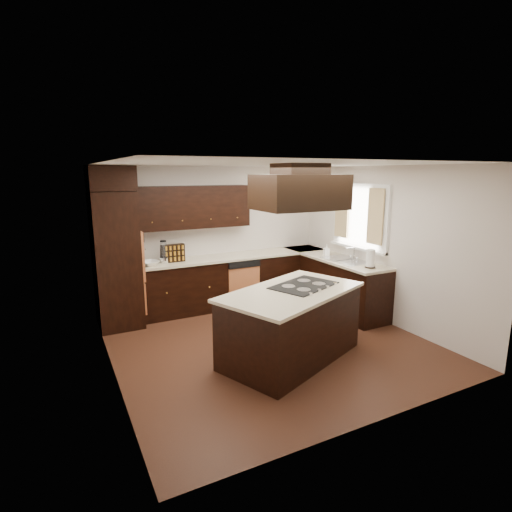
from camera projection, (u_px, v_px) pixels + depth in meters
name	position (u px, v px, depth m)	size (l,w,h in m)	color
floor	(269.00, 343.00, 5.72)	(4.20, 4.20, 0.02)	#562E1C
ceiling	(270.00, 163.00, 5.20)	(4.20, 4.20, 0.02)	silver
wall_back	(213.00, 236.00, 7.30)	(4.20, 0.02, 2.50)	beige
wall_front	(382.00, 301.00, 3.63)	(4.20, 0.02, 2.50)	beige
wall_left	(107.00, 275.00, 4.52)	(0.02, 4.20, 2.50)	beige
wall_right	(384.00, 245.00, 6.41)	(0.02, 4.20, 2.50)	beige
oven_column	(116.00, 260.00, 6.19)	(0.65, 0.75, 2.12)	black
wall_oven_face	(139.00, 254.00, 6.33)	(0.05, 0.62, 0.78)	#D17341
base_cabinets_back	(222.00, 283.00, 7.21)	(2.93, 0.60, 0.88)	black
base_cabinets_right	(332.00, 282.00, 7.22)	(0.60, 2.40, 0.88)	black
countertop_back	(222.00, 258.00, 7.10)	(2.93, 0.63, 0.04)	beige
countertop_right	(332.00, 258.00, 7.12)	(0.63, 2.40, 0.04)	beige
upper_cabinets	(193.00, 207.00, 6.83)	(2.00, 0.34, 0.72)	black
dishwasher_front	(244.00, 287.00, 7.09)	(0.60, 0.05, 0.72)	#D17341
window_frame	(360.00, 217.00, 6.78)	(0.06, 1.32, 1.12)	white
window_pane	(361.00, 217.00, 6.80)	(0.00, 1.20, 1.00)	white
curtain_left	(375.00, 217.00, 6.38)	(0.02, 0.34, 0.90)	#F2E7B9
curtain_right	(342.00, 212.00, 7.11)	(0.02, 0.34, 0.90)	#F2E7B9
sink_rim	(346.00, 260.00, 6.81)	(0.52, 0.84, 0.01)	silver
island	(291.00, 326.00, 5.18)	(1.84, 1.00, 0.88)	black
island_top	(292.00, 292.00, 5.09)	(1.90, 1.07, 0.04)	beige
cooktop	(304.00, 285.00, 5.29)	(0.87, 0.58, 0.01)	black
range_hood	(299.00, 192.00, 4.84)	(1.05, 0.72, 0.42)	black
hood_duct	(300.00, 169.00, 4.78)	(0.55, 0.50, 0.13)	black
blender_base	(164.00, 260.00, 6.59)	(0.15, 0.15, 0.10)	silver
blender_pitcher	(163.00, 250.00, 6.55)	(0.13, 0.13, 0.26)	silver
spice_rack	(174.00, 253.00, 6.66)	(0.36, 0.09, 0.30)	black
mixing_bowl	(150.00, 263.00, 6.43)	(0.30, 0.30, 0.07)	white
soap_bottle	(326.00, 250.00, 7.20)	(0.09, 0.09, 0.20)	white
paper_towel	(370.00, 259.00, 6.25)	(0.14, 0.14, 0.29)	white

